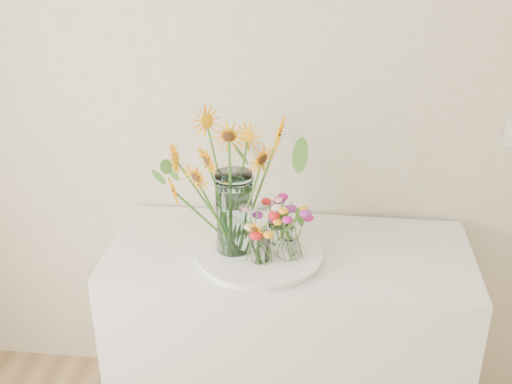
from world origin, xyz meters
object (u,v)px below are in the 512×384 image
at_px(mason_jar, 234,213).
at_px(small_vase_c, 276,230).
at_px(counter, 287,342).
at_px(small_vase_a, 260,247).
at_px(tray, 259,254).
at_px(small_vase_b, 289,242).

distance_m(mason_jar, small_vase_c, 0.20).
bearing_deg(mason_jar, counter, 18.00).
bearing_deg(small_vase_a, counter, 54.74).
bearing_deg(small_vase_c, small_vase_a, -108.15).
xyz_separation_m(tray, small_vase_b, (0.11, -0.03, 0.08)).
relative_size(small_vase_a, small_vase_c, 1.08).
relative_size(tray, small_vase_b, 3.39).
relative_size(mason_jar, small_vase_c, 2.88).
xyz_separation_m(small_vase_a, small_vase_c, (0.05, 0.14, -0.00)).
bearing_deg(counter, tray, -147.66).
height_order(counter, small_vase_b, small_vase_b).
bearing_deg(counter, small_vase_c, 177.46).
distance_m(mason_jar, small_vase_b, 0.23).
xyz_separation_m(small_vase_a, small_vase_b, (0.10, 0.04, 0.01)).
xyz_separation_m(tray, small_vase_a, (0.01, -0.07, 0.07)).
bearing_deg(tray, small_vase_a, -80.16).
height_order(counter, small_vase_c, small_vase_c).
xyz_separation_m(mason_jar, small_vase_a, (0.11, -0.07, -0.10)).
bearing_deg(mason_jar, small_vase_b, -10.02).
relative_size(counter, small_vase_b, 10.36).
xyz_separation_m(mason_jar, small_vase_b, (0.21, -0.04, -0.09)).
bearing_deg(tray, small_vase_b, -16.17).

